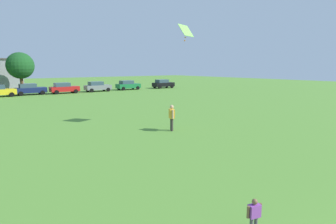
{
  "coord_description": "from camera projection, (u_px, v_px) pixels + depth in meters",
  "views": [
    {
      "loc": [
        -6.05,
        0.42,
        4.15
      ],
      "look_at": [
        2.07,
        11.38,
        1.91
      ],
      "focal_mm": 29.53,
      "sensor_mm": 36.0,
      "label": 1
    }
  ],
  "objects": [
    {
      "name": "adult_bystander",
      "position": [
        172.0,
        115.0,
        17.99
      ],
      "size": [
        0.53,
        0.74,
        1.7
      ],
      "rotation": [
        0.0,
        0.0,
        1.11
      ],
      "color": "#3F3833",
      "rests_on": "ground"
    },
    {
      "name": "child_kite_flyer",
      "position": [
        254.0,
        213.0,
        6.84
      ],
      "size": [
        0.44,
        0.24,
        0.94
      ],
      "rotation": [
        0.0,
        0.0,
        -0.23
      ],
      "color": "#4C4C51",
      "rests_on": "ground"
    },
    {
      "name": "ground_plane",
      "position": [
        41.0,
        109.0,
        27.68
      ],
      "size": [
        160.0,
        160.0,
        0.0
      ],
      "primitive_type": "plane",
      "color": "#568C33"
    },
    {
      "name": "parked_car_red_3",
      "position": [
        64.0,
        88.0,
        43.36
      ],
      "size": [
        4.3,
        2.02,
        1.68
      ],
      "color": "red",
      "rests_on": "ground"
    },
    {
      "name": "tree_far_right",
      "position": [
        20.0,
        66.0,
        42.96
      ],
      "size": [
        4.1,
        4.1,
        6.39
      ],
      "color": "brown",
      "rests_on": "ground"
    },
    {
      "name": "parked_car_green_5",
      "position": [
        128.0,
        85.0,
        50.26
      ],
      "size": [
        4.3,
        2.02,
        1.68
      ],
      "color": "#196B38",
      "rests_on": "ground"
    },
    {
      "name": "parked_car_black_6",
      "position": [
        163.0,
        84.0,
        54.25
      ],
      "size": [
        4.3,
        2.02,
        1.68
      ],
      "color": "black",
      "rests_on": "ground"
    },
    {
      "name": "kite",
      "position": [
        186.0,
        31.0,
        19.3
      ],
      "size": [
        1.44,
        1.0,
        1.15
      ],
      "color": "#8CD859"
    },
    {
      "name": "parked_car_navy_2",
      "position": [
        30.0,
        89.0,
        41.09
      ],
      "size": [
        4.3,
        2.02,
        1.68
      ],
      "color": "#141E4C",
      "rests_on": "ground"
    },
    {
      "name": "parked_car_gray_4",
      "position": [
        97.0,
        86.0,
        46.65
      ],
      "size": [
        4.3,
        2.02,
        1.68
      ],
      "color": "slate",
      "rests_on": "ground"
    }
  ]
}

